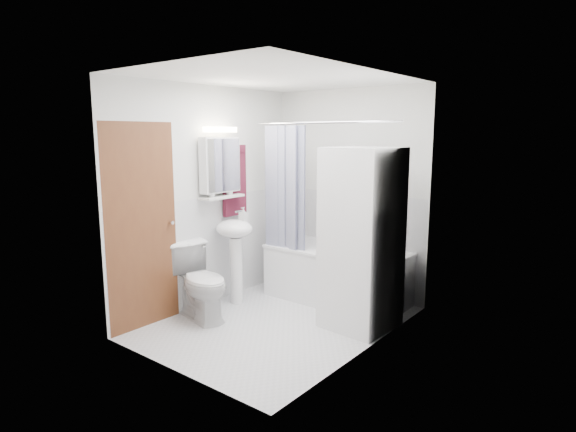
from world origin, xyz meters
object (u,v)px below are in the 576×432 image
Objects in this scene: bathtub at (337,272)px; toilet at (200,282)px; washer_dryer at (361,239)px; sink at (235,242)px.

toilet is at bearing -121.96° from bathtub.
washer_dryer is at bearing -46.46° from toilet.
sink is (-0.85, -0.77, 0.37)m from bathtub.
sink is 0.59× the size of washer_dryer.
sink is 1.47m from washer_dryer.
washer_dryer is (0.58, -0.48, 0.55)m from bathtub.
bathtub is 1.53× the size of sink.
sink is 1.34× the size of toilet.
toilet is at bearing -144.99° from washer_dryer.
sink is at bearing 16.28° from toilet.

